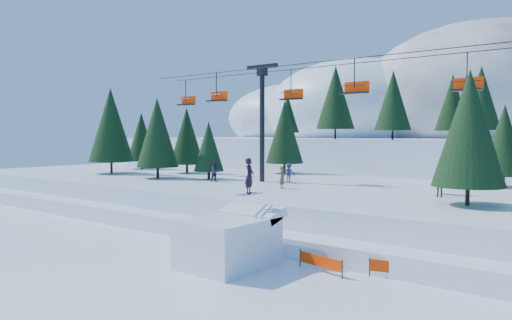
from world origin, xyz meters
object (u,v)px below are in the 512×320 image
Objects in this scene: chairlift at (363,100)px; banner_far at (400,268)px; banner_near at (320,261)px; jump_kicker at (230,240)px.

banner_far is at bearing -56.70° from chairlift.
banner_near is at bearing -160.79° from banner_far.
banner_far is at bearing 21.85° from jump_kicker.
chairlift is at bearing 92.65° from jump_kicker.
banner_far is (8.48, -12.90, -8.78)m from chairlift.
jump_kicker is 1.95× the size of banner_near.
banner_far is at bearing 19.21° from banner_near.
jump_kicker is 17.90m from chairlift.
jump_kicker reaches higher than banner_near.
banner_near is at bearing -70.69° from chairlift.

